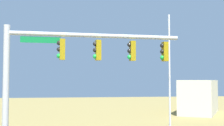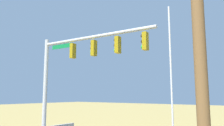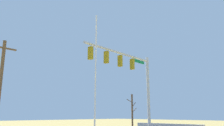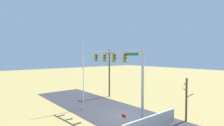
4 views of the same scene
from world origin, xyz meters
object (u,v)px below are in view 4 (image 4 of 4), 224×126
Objects in this scene: signal_mast at (124,67)px; bare_tree at (186,99)px; flagpole at (83,75)px; utility_pole at (109,72)px; open_sign at (124,118)px.

signal_mast reaches higher than bare_tree.
flagpole reaches higher than bare_tree.
flagpole is 1.11× the size of utility_pole.
utility_pole reaches higher than signal_mast.
utility_pole is 1.75× the size of bare_tree.
bare_tree is 7.06m from open_sign.
utility_pole is at bearing 147.66° from open_sign.
utility_pole is 6.56× the size of open_sign.
open_sign is (1.91, -1.80, -4.74)m from signal_mast.
signal_mast is 10.65m from utility_pole.
bare_tree is 3.76× the size of open_sign.
utility_pole is at bearing 176.66° from bare_tree.
flagpole is at bearing -179.37° from open_sign.
flagpole is 7.92m from utility_pole.
signal_mast is at bearing -29.65° from utility_pole.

